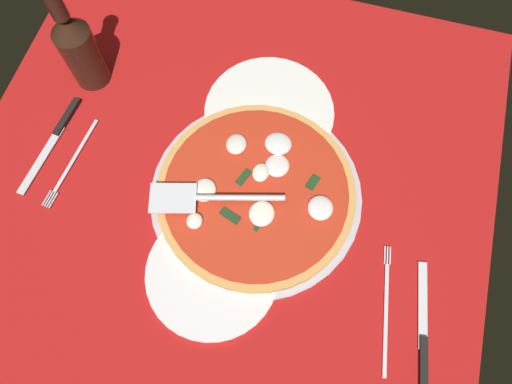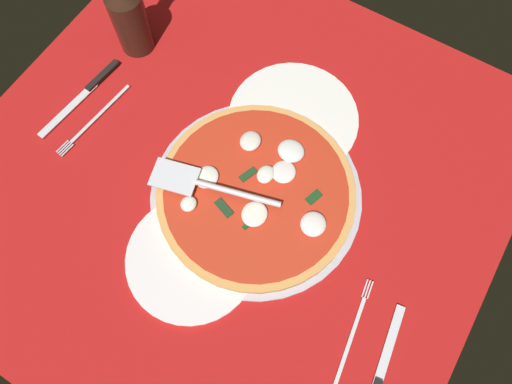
% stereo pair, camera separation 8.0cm
% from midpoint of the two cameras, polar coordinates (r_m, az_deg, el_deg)
% --- Properties ---
extents(ground_plane, '(0.92, 0.92, 0.01)m').
position_cam_midpoint_polar(ground_plane, '(0.83, -6.26, 0.59)').
color(ground_plane, '#B01615').
extents(checker_pattern, '(0.92, 0.92, 0.00)m').
position_cam_midpoint_polar(checker_pattern, '(0.83, -6.29, 0.71)').
color(checker_pattern, silver).
rests_on(checker_pattern, ground_plane).
extents(pizza_pan, '(0.36, 0.36, 0.01)m').
position_cam_midpoint_polar(pizza_pan, '(0.81, -2.79, -0.74)').
color(pizza_pan, '#B7B5C3').
rests_on(pizza_pan, ground_plane).
extents(dinner_plate_left, '(0.24, 0.24, 0.01)m').
position_cam_midpoint_polar(dinner_plate_left, '(0.88, -0.99, 9.36)').
color(dinner_plate_left, white).
rests_on(dinner_plate_left, ground_plane).
extents(dinner_plate_right, '(0.22, 0.22, 0.01)m').
position_cam_midpoint_polar(dinner_plate_right, '(0.78, -8.27, -10.12)').
color(dinner_plate_right, white).
rests_on(dinner_plate_right, ground_plane).
extents(pizza, '(0.34, 0.34, 0.03)m').
position_cam_midpoint_polar(pizza, '(0.80, -2.77, -0.31)').
color(pizza, '#DE9A4F').
rests_on(pizza, pizza_pan).
extents(pizza_server, '(0.09, 0.22, 0.01)m').
position_cam_midpoint_polar(pizza_server, '(0.78, -8.57, -1.09)').
color(pizza_server, silver).
rests_on(pizza_server, pizza).
extents(place_setting_near, '(0.21, 0.14, 0.01)m').
position_cam_midpoint_polar(place_setting_near, '(0.93, -24.62, 4.39)').
color(place_setting_near, white).
rests_on(place_setting_near, ground_plane).
extents(place_setting_far, '(0.21, 0.15, 0.01)m').
position_cam_midpoint_polar(place_setting_far, '(0.79, 14.80, -15.48)').
color(place_setting_far, white).
rests_on(place_setting_far, ground_plane).
extents(beer_bottle, '(0.07, 0.07, 0.23)m').
position_cam_midpoint_polar(beer_bottle, '(0.93, -23.22, 15.62)').
color(beer_bottle, '#301C12').
rests_on(beer_bottle, ground_plane).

